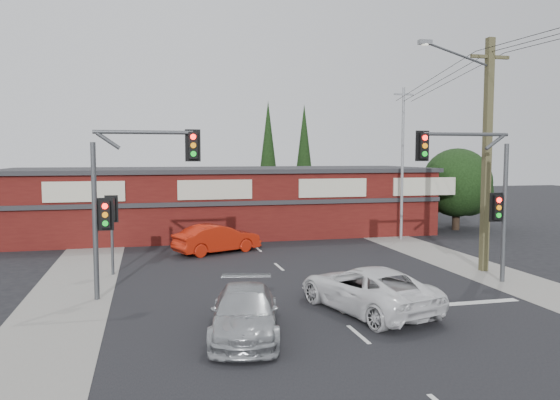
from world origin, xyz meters
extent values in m
plane|color=black|center=(0.00, 0.00, 0.00)|extent=(120.00, 120.00, 0.00)
cube|color=black|center=(0.00, 5.00, 0.01)|extent=(14.00, 70.00, 0.01)
cube|color=gray|center=(-8.50, 5.00, 0.01)|extent=(3.00, 70.00, 0.02)
cube|color=gray|center=(8.50, 5.00, 0.01)|extent=(3.00, 70.00, 0.02)
cube|color=silver|center=(3.50, -1.50, 0.01)|extent=(6.50, 0.35, 0.01)
imported|color=white|center=(1.15, -1.50, 0.73)|extent=(3.76, 5.71, 1.46)
imported|color=#ABAEB0|center=(-3.13, -2.98, 0.66)|extent=(2.70, 4.84, 1.32)
imported|color=#B81E0B|center=(-2.26, 10.15, 0.74)|extent=(4.76, 3.23, 1.49)
cube|color=silver|center=(0.00, -3.66, 0.01)|extent=(0.12, 1.60, 0.01)
cube|color=silver|center=(0.00, 1.11, 0.01)|extent=(0.12, 1.60, 0.01)
cube|color=silver|center=(0.00, 5.89, 0.01)|extent=(0.12, 1.60, 0.01)
cube|color=silver|center=(0.00, 10.67, 0.01)|extent=(0.12, 1.60, 0.01)
cube|color=silver|center=(0.00, 15.45, 0.01)|extent=(0.12, 1.60, 0.01)
cube|color=silver|center=(0.00, 20.23, 0.01)|extent=(0.12, 1.60, 0.01)
cube|color=silver|center=(0.00, 25.01, 0.01)|extent=(0.12, 1.60, 0.01)
cube|color=#49110E|center=(-1.00, 17.00, 2.00)|extent=(26.00, 8.00, 4.00)
cube|color=#2D2D30|center=(-1.00, 17.00, 4.10)|extent=(26.40, 8.40, 0.25)
cube|color=beige|center=(-9.00, 12.95, 3.10)|extent=(4.20, 0.12, 1.10)
cube|color=beige|center=(-2.00, 12.95, 3.10)|extent=(4.20, 0.12, 1.10)
cube|color=beige|center=(5.00, 12.95, 3.10)|extent=(4.20, 0.12, 1.10)
cube|color=beige|center=(11.00, 12.95, 3.10)|extent=(4.20, 0.12, 1.10)
cube|color=#2D2D30|center=(-1.00, 12.90, 2.30)|extent=(26.00, 0.15, 0.25)
cylinder|color=#2D2116|center=(14.50, 15.00, 0.90)|extent=(0.50, 0.50, 1.80)
sphere|color=black|center=(14.50, 15.00, 3.20)|extent=(4.60, 4.60, 4.60)
sphere|color=black|center=(16.00, 16.00, 2.50)|extent=(3.40, 3.40, 3.40)
sphere|color=black|center=(13.20, 16.40, 2.30)|extent=(2.80, 2.80, 2.80)
cylinder|color=#2D2116|center=(3.50, 24.00, 1.00)|extent=(0.24, 0.24, 2.00)
cone|color=black|center=(3.50, 24.00, 5.50)|extent=(1.80, 1.80, 7.50)
cylinder|color=#2D2116|center=(7.00, 26.00, 1.00)|extent=(0.24, 0.24, 2.00)
cone|color=black|center=(7.00, 26.00, 5.50)|extent=(1.80, 1.80, 7.50)
cylinder|color=#47494C|center=(-7.50, 2.00, 2.75)|extent=(0.18, 0.18, 5.50)
cylinder|color=#47494C|center=(-5.80, 2.00, 5.85)|extent=(3.40, 0.14, 0.14)
cylinder|color=#47494C|center=(-6.99, 2.00, 5.55)|extent=(0.82, 0.14, 0.63)
cube|color=black|center=(-4.10, 2.00, 5.40)|extent=(0.32, 0.22, 0.95)
cube|color=black|center=(-4.10, 2.07, 5.40)|extent=(0.55, 0.04, 1.15)
cylinder|color=#FF0C07|center=(-4.10, 1.87, 5.70)|extent=(0.20, 0.06, 0.20)
cylinder|color=orange|center=(-4.10, 1.87, 5.40)|extent=(0.20, 0.06, 0.20)
cylinder|color=#0CE526|center=(-4.10, 1.87, 5.10)|extent=(0.20, 0.06, 0.20)
cube|color=black|center=(-7.15, 2.00, 3.00)|extent=(0.32, 0.22, 0.95)
cube|color=black|center=(-7.15, 2.07, 3.00)|extent=(0.55, 0.04, 1.15)
cylinder|color=#FF0C07|center=(-7.15, 1.87, 3.30)|extent=(0.20, 0.06, 0.20)
cylinder|color=orange|center=(-7.15, 1.87, 3.00)|extent=(0.20, 0.06, 0.20)
cylinder|color=#0CE526|center=(-7.15, 1.87, 2.70)|extent=(0.20, 0.06, 0.20)
cylinder|color=#47494C|center=(8.00, 1.00, 2.75)|extent=(0.18, 0.18, 5.50)
cylinder|color=#47494C|center=(6.20, 1.00, 5.85)|extent=(3.60, 0.14, 0.14)
cylinder|color=#47494C|center=(7.46, 1.00, 5.55)|extent=(0.82, 0.14, 0.63)
cube|color=black|center=(4.40, 1.00, 5.40)|extent=(0.32, 0.22, 0.95)
cube|color=black|center=(4.40, 1.07, 5.40)|extent=(0.55, 0.04, 1.15)
cylinder|color=#FF0C07|center=(4.40, 0.87, 5.70)|extent=(0.20, 0.06, 0.20)
cylinder|color=orange|center=(4.40, 0.87, 5.40)|extent=(0.20, 0.06, 0.20)
cylinder|color=#0CE526|center=(4.40, 0.87, 5.10)|extent=(0.20, 0.06, 0.20)
cube|color=black|center=(7.65, 1.00, 3.00)|extent=(0.32, 0.22, 0.95)
cube|color=black|center=(7.65, 1.07, 3.00)|extent=(0.55, 0.04, 1.15)
cylinder|color=#FF0C07|center=(7.65, 0.87, 3.30)|extent=(0.20, 0.06, 0.20)
cylinder|color=orange|center=(7.65, 0.87, 3.00)|extent=(0.20, 0.06, 0.20)
cylinder|color=#0CE526|center=(7.65, 0.87, 2.70)|extent=(0.20, 0.06, 0.20)
cylinder|color=#47494C|center=(-7.20, 6.00, 1.50)|extent=(0.12, 0.12, 3.00)
cube|color=black|center=(-7.20, 6.00, 2.80)|extent=(0.32, 0.22, 0.95)
cube|color=black|center=(-7.20, 6.07, 2.80)|extent=(0.55, 0.04, 1.15)
cylinder|color=#FF0C07|center=(-7.20, 5.87, 3.10)|extent=(0.20, 0.06, 0.20)
cylinder|color=orange|center=(-7.20, 5.87, 2.80)|extent=(0.20, 0.06, 0.20)
cylinder|color=#0CE526|center=(-7.20, 5.87, 2.50)|extent=(0.20, 0.06, 0.20)
cube|color=brown|center=(8.50, 3.00, 5.00)|extent=(0.30, 0.30, 10.00)
cube|color=brown|center=(8.50, 3.00, 9.20)|extent=(1.80, 0.14, 0.14)
cylinder|color=#47494C|center=(6.90, 2.85, 9.20)|extent=(3.23, 0.39, 0.89)
cube|color=slate|center=(5.30, 2.70, 9.60)|extent=(0.55, 0.25, 0.18)
cylinder|color=silver|center=(5.30, 2.70, 9.50)|extent=(0.28, 0.28, 0.05)
cylinder|color=gray|center=(9.00, 12.00, 4.50)|extent=(0.16, 0.16, 9.00)
cube|color=gray|center=(9.00, 12.00, 8.60)|extent=(1.20, 0.10, 0.10)
cylinder|color=black|center=(8.15, 7.50, 8.80)|extent=(0.73, 9.01, 1.22)
cylinder|color=black|center=(8.75, 7.50, 8.80)|extent=(0.52, 9.00, 1.22)
cylinder|color=black|center=(9.34, 7.50, 8.80)|extent=(0.31, 9.00, 1.22)
camera|label=1|loc=(-5.70, -17.73, 5.07)|focal=35.00mm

